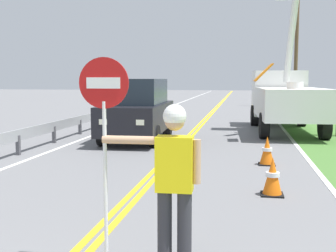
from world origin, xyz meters
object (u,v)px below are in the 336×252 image
stop_sign_paddle (104,114)px  traffic_cone_mid (267,151)px  traffic_cone_lead (273,177)px  oncoming_suv_nearest (138,109)px  utility_pole_mid (296,45)px  flagger_worker (174,176)px  utility_bucket_truck (284,95)px

stop_sign_paddle → traffic_cone_mid: 6.60m
traffic_cone_lead → traffic_cone_mid: bearing=88.9°
traffic_cone_lead → oncoming_suv_nearest: bearing=122.4°
utility_pole_mid → traffic_cone_lead: size_ratio=12.73×
oncoming_suv_nearest → utility_pole_mid: (7.44, 19.71, 3.58)m
utility_pole_mid → traffic_cone_mid: 23.94m
utility_pole_mid → traffic_cone_mid: bearing=-98.1°
traffic_cone_mid → stop_sign_paddle: bearing=-109.0°
stop_sign_paddle → traffic_cone_mid: size_ratio=3.33×
flagger_worker → utility_bucket_truck: utility_bucket_truck is taller
stop_sign_paddle → traffic_cone_mid: bearing=71.0°
flagger_worker → stop_sign_paddle: stop_sign_paddle is taller
utility_bucket_truck → traffic_cone_mid: (-1.05, -7.33, -1.10)m
stop_sign_paddle → traffic_cone_lead: size_ratio=3.33×
utility_pole_mid → stop_sign_paddle: bearing=-100.4°
stop_sign_paddle → utility_bucket_truck: size_ratio=0.34×
stop_sign_paddle → traffic_cone_lead: stop_sign_paddle is taller
utility_bucket_truck → traffic_cone_lead: (-1.11, -10.15, -1.10)m
oncoming_suv_nearest → traffic_cone_mid: bearing=-41.1°
utility_bucket_truck → traffic_cone_mid: bearing=-98.2°
oncoming_suv_nearest → stop_sign_paddle: bearing=-78.2°
flagger_worker → oncoming_suv_nearest: oncoming_suv_nearest is taller
oncoming_suv_nearest → traffic_cone_mid: 5.54m
utility_pole_mid → flagger_worker: bearing=-99.0°
traffic_cone_lead → traffic_cone_mid: same height
utility_bucket_truck → oncoming_suv_nearest: size_ratio=1.48×
traffic_cone_lead → utility_bucket_truck: bearing=83.8°
traffic_cone_mid → utility_pole_mid: bearing=81.9°
flagger_worker → utility_pole_mid: size_ratio=0.21×
oncoming_suv_nearest → traffic_cone_lead: (4.08, -6.42, -0.72)m
oncoming_suv_nearest → utility_pole_mid: size_ratio=0.52×
utility_bucket_truck → utility_pole_mid: bearing=82.0°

